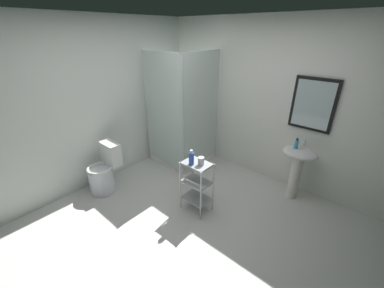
% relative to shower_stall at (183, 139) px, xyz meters
% --- Properties ---
extents(ground_plane, '(4.20, 4.20, 0.02)m').
position_rel_shower_stall_xyz_m(ground_plane, '(1.19, -1.23, -0.47)').
color(ground_plane, silver).
extents(wall_back, '(4.20, 0.14, 2.50)m').
position_rel_shower_stall_xyz_m(wall_back, '(1.20, 0.62, 0.79)').
color(wall_back, white).
rests_on(wall_back, ground_plane).
extents(wall_left, '(0.10, 4.20, 2.50)m').
position_rel_shower_stall_xyz_m(wall_left, '(-0.66, -1.23, 0.79)').
color(wall_left, white).
rests_on(wall_left, ground_plane).
extents(shower_stall, '(0.92, 0.92, 2.00)m').
position_rel_shower_stall_xyz_m(shower_stall, '(0.00, 0.00, 0.00)').
color(shower_stall, white).
rests_on(shower_stall, ground_plane).
extents(pedestal_sink, '(0.46, 0.37, 0.81)m').
position_rel_shower_stall_xyz_m(pedestal_sink, '(1.97, 0.29, 0.12)').
color(pedestal_sink, white).
rests_on(pedestal_sink, ground_plane).
extents(sink_faucet, '(0.03, 0.03, 0.10)m').
position_rel_shower_stall_xyz_m(sink_faucet, '(1.97, 0.41, 0.40)').
color(sink_faucet, silver).
rests_on(sink_faucet, pedestal_sink).
extents(toilet, '(0.37, 0.49, 0.76)m').
position_rel_shower_stall_xyz_m(toilet, '(-0.29, -1.46, -0.15)').
color(toilet, white).
rests_on(toilet, ground_plane).
extents(storage_cart, '(0.38, 0.28, 0.74)m').
position_rel_shower_stall_xyz_m(storage_cart, '(1.07, -0.86, -0.03)').
color(storage_cart, silver).
rests_on(storage_cart, ground_plane).
extents(hand_soap_bottle, '(0.05, 0.05, 0.15)m').
position_rel_shower_stall_xyz_m(hand_soap_bottle, '(1.90, 0.26, 0.41)').
color(hand_soap_bottle, '#389ED1').
rests_on(hand_soap_bottle, pedestal_sink).
extents(shampoo_bottle_blue, '(0.07, 0.07, 0.20)m').
position_rel_shower_stall_xyz_m(shampoo_bottle_blue, '(1.03, -0.93, 0.37)').
color(shampoo_bottle_blue, blue).
rests_on(shampoo_bottle_blue, storage_cart).
extents(rinse_cup, '(0.08, 0.08, 0.11)m').
position_rel_shower_stall_xyz_m(rinse_cup, '(1.13, -0.85, 0.33)').
color(rinse_cup, silver).
rests_on(rinse_cup, storage_cart).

